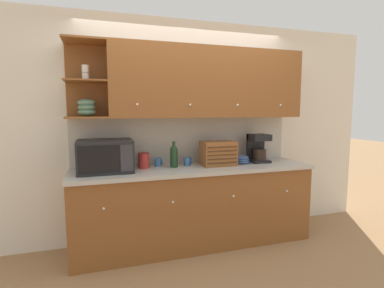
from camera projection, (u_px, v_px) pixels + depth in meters
ground_plane at (187, 232)px, 3.79m from camera, size 24.00×24.00×0.00m
wall_back at (186, 130)px, 3.67m from camera, size 5.08×0.06×2.60m
counter_unit at (195, 205)px, 3.44m from camera, size 2.70×0.67×0.90m
backsplash_panel at (187, 140)px, 3.65m from camera, size 2.68×0.01×0.56m
upper_cabinets at (205, 83)px, 3.45m from camera, size 2.68×0.40×0.79m
microwave at (105, 156)px, 3.10m from camera, size 0.56×0.42×0.33m
storage_canister at (144, 160)px, 3.31m from camera, size 0.13×0.13×0.17m
mug_blue_second at (158, 162)px, 3.42m from camera, size 0.09×0.08×0.09m
wine_bottle at (174, 155)px, 3.36m from camera, size 0.09×0.09×0.29m
mug at (187, 161)px, 3.47m from camera, size 0.09×0.08×0.10m
bread_box at (218, 153)px, 3.46m from camera, size 0.39×0.25×0.28m
bowl_stack_on_counter at (242, 160)px, 3.61m from camera, size 0.19×0.19×0.09m
coffee_maker at (258, 148)px, 3.69m from camera, size 0.23×0.22×0.35m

